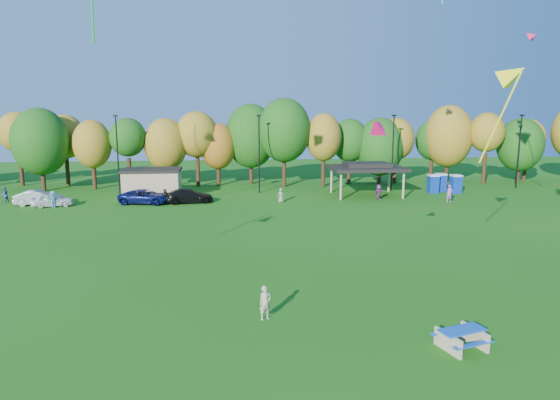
{
  "coord_description": "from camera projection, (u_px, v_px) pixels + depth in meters",
  "views": [
    {
      "loc": [
        -1.72,
        -17.87,
        9.67
      ],
      "look_at": [
        0.82,
        6.0,
        5.31
      ],
      "focal_mm": 32.0,
      "sensor_mm": 36.0,
      "label": 1
    }
  ],
  "objects": [
    {
      "name": "ground",
      "position": [
        275.0,
        362.0,
        19.39
      ],
      "size": [
        160.0,
        160.0,
        0.0
      ],
      "primitive_type": "plane",
      "color": "#19600F",
      "rests_on": "ground"
    },
    {
      "name": "tree_line",
      "position": [
        232.0,
        140.0,
        62.76
      ],
      "size": [
        93.57,
        10.55,
        11.15
      ],
      "color": "black",
      "rests_on": "ground"
    },
    {
      "name": "lamp_posts",
      "position": [
        259.0,
        151.0,
        57.86
      ],
      "size": [
        64.5,
        0.25,
        9.09
      ],
      "color": "black",
      "rests_on": "ground"
    },
    {
      "name": "utility_building",
      "position": [
        152.0,
        183.0,
        55.24
      ],
      "size": [
        6.3,
        4.3,
        3.25
      ],
      "color": "tan",
      "rests_on": "ground"
    },
    {
      "name": "pavilion",
      "position": [
        367.0,
        167.0,
        56.47
      ],
      "size": [
        8.2,
        6.2,
        3.77
      ],
      "color": "tan",
      "rests_on": "ground"
    },
    {
      "name": "porta_potties",
      "position": [
        443.0,
        183.0,
        58.85
      ],
      "size": [
        3.75,
        2.45,
        2.18
      ],
      "color": "#0B3096",
      "rests_on": "ground"
    },
    {
      "name": "picnic_table",
      "position": [
        462.0,
        337.0,
        20.42
      ],
      "size": [
        2.3,
        2.07,
        0.84
      ],
      "rotation": [
        0.0,
        0.0,
        0.28
      ],
      "color": "tan",
      "rests_on": "ground"
    },
    {
      "name": "kite_flyer",
      "position": [
        265.0,
        303.0,
        23.22
      ],
      "size": [
        0.69,
        0.57,
        1.62
      ],
      "primitive_type": "imported",
      "rotation": [
        0.0,
        0.0,
        0.37
      ],
      "color": "#C4B593",
      "rests_on": "ground"
    },
    {
      "name": "car_a",
      "position": [
        52.0,
        200.0,
        50.37
      ],
      "size": [
        4.2,
        2.42,
        1.35
      ],
      "primitive_type": "imported",
      "rotation": [
        0.0,
        0.0,
        1.79
      ],
      "color": "white",
      "rests_on": "ground"
    },
    {
      "name": "car_b",
      "position": [
        39.0,
        198.0,
        51.26
      ],
      "size": [
        4.8,
        2.29,
        1.52
      ],
      "primitive_type": "imported",
      "rotation": [
        0.0,
        0.0,
        1.72
      ],
      "color": "#AEAEB4",
      "rests_on": "ground"
    },
    {
      "name": "car_c",
      "position": [
        145.0,
        197.0,
        51.89
      ],
      "size": [
        5.73,
        3.45,
        1.49
      ],
      "primitive_type": "imported",
      "rotation": [
        0.0,
        0.0,
        1.38
      ],
      "color": "#0D1452",
      "rests_on": "ground"
    },
    {
      "name": "car_d",
      "position": [
        188.0,
        196.0,
        52.35
      ],
      "size": [
        5.36,
        2.78,
        1.48
      ],
      "primitive_type": "imported",
      "rotation": [
        0.0,
        0.0,
        1.71
      ],
      "color": "black",
      "rests_on": "ground"
    },
    {
      "name": "far_person_0",
      "position": [
        5.0,
        195.0,
        52.51
      ],
      "size": [
        0.98,
        1.03,
        1.68
      ],
      "primitive_type": "imported",
      "rotation": [
        0.0,
        0.0,
        4.13
      ],
      "color": "#454C99",
      "rests_on": "ground"
    },
    {
      "name": "far_person_1",
      "position": [
        53.0,
        200.0,
        49.57
      ],
      "size": [
        1.28,
        1.16,
        1.72
      ],
      "primitive_type": "imported",
      "rotation": [
        0.0,
        0.0,
        0.61
      ],
      "color": "teal",
      "rests_on": "ground"
    },
    {
      "name": "far_person_2",
      "position": [
        379.0,
        192.0,
        54.0
      ],
      "size": [
        1.63,
        1.32,
        1.74
      ],
      "primitive_type": "imported",
      "rotation": [
        0.0,
        0.0,
        0.58
      ],
      "color": "#8F3B85",
      "rests_on": "ground"
    },
    {
      "name": "far_person_3",
      "position": [
        281.0,
        195.0,
        52.7
      ],
      "size": [
        0.76,
        0.5,
        1.54
      ],
      "primitive_type": "imported",
      "rotation": [
        0.0,
        0.0,
        3.13
      ],
      "color": "gray",
      "rests_on": "ground"
    },
    {
      "name": "far_person_4",
      "position": [
        450.0,
        193.0,
        52.78
      ],
      "size": [
        0.72,
        0.51,
        1.85
      ],
      "primitive_type": "imported",
      "rotation": [
        0.0,
        0.0,
        0.1
      ],
      "color": "#C15BC1",
      "rests_on": "ground"
    },
    {
      "name": "kite_5",
      "position": [
        513.0,
        76.0,
        26.4
      ],
      "size": [
        3.05,
        2.78,
        5.59
      ],
      "color": "#FFF31A"
    },
    {
      "name": "kite_8",
      "position": [
        529.0,
        36.0,
        44.75
      ],
      "size": [
        1.49,
        1.5,
        1.21
      ],
      "color": "#E71B51"
    },
    {
      "name": "kite_9",
      "position": [
        377.0,
        126.0,
        25.18
      ],
      "size": [
        1.62,
        1.69,
        1.36
      ],
      "color": "#F40D60"
    }
  ]
}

